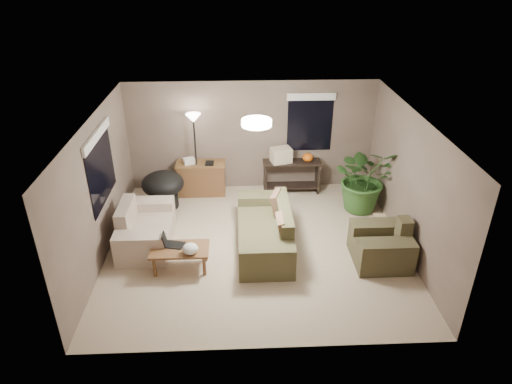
{
  "coord_description": "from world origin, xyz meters",
  "views": [
    {
      "loc": [
        -0.33,
        -7.11,
        4.93
      ],
      "look_at": [
        0.0,
        0.2,
        1.05
      ],
      "focal_mm": 32.0,
      "sensor_mm": 36.0,
      "label": 1
    }
  ],
  "objects_px": {
    "armchair": "(382,246)",
    "papasan_chair": "(163,187)",
    "cat_scratching_post": "(379,229)",
    "console_table": "(291,174)",
    "main_sofa": "(266,232)",
    "houseplant": "(364,185)",
    "coffee_table": "(180,251)",
    "loveseat": "(145,230)",
    "floor_lamp": "(194,128)",
    "desk": "(202,178)"
  },
  "relations": [
    {
      "from": "floor_lamp",
      "to": "cat_scratching_post",
      "type": "xyz_separation_m",
      "value": [
        3.59,
        -1.96,
        -1.38
      ]
    },
    {
      "from": "main_sofa",
      "to": "cat_scratching_post",
      "type": "xyz_separation_m",
      "value": [
        2.17,
        0.13,
        -0.08
      ]
    },
    {
      "from": "loveseat",
      "to": "floor_lamp",
      "type": "relative_size",
      "value": 0.84
    },
    {
      "from": "coffee_table",
      "to": "papasan_chair",
      "type": "relative_size",
      "value": 0.9
    },
    {
      "from": "main_sofa",
      "to": "console_table",
      "type": "distance_m",
      "value": 2.28
    },
    {
      "from": "floor_lamp",
      "to": "houseplant",
      "type": "height_order",
      "value": "floor_lamp"
    },
    {
      "from": "armchair",
      "to": "coffee_table",
      "type": "xyz_separation_m",
      "value": [
        -3.55,
        -0.08,
        0.06
      ]
    },
    {
      "from": "floor_lamp",
      "to": "loveseat",
      "type": "bearing_deg",
      "value": -114.0
    },
    {
      "from": "cat_scratching_post",
      "to": "houseplant",
      "type": "bearing_deg",
      "value": 91.28
    },
    {
      "from": "cat_scratching_post",
      "to": "papasan_chair",
      "type": "bearing_deg",
      "value": 161.27
    },
    {
      "from": "main_sofa",
      "to": "houseplant",
      "type": "distance_m",
      "value": 2.52
    },
    {
      "from": "desk",
      "to": "loveseat",
      "type": "bearing_deg",
      "value": -115.44
    },
    {
      "from": "desk",
      "to": "cat_scratching_post",
      "type": "height_order",
      "value": "desk"
    },
    {
      "from": "desk",
      "to": "houseplant",
      "type": "relative_size",
      "value": 0.74
    },
    {
      "from": "console_table",
      "to": "desk",
      "type": "bearing_deg",
      "value": 179.94
    },
    {
      "from": "main_sofa",
      "to": "papasan_chair",
      "type": "relative_size",
      "value": 1.99
    },
    {
      "from": "loveseat",
      "to": "coffee_table",
      "type": "relative_size",
      "value": 1.6
    },
    {
      "from": "coffee_table",
      "to": "houseplant",
      "type": "xyz_separation_m",
      "value": [
        3.67,
        1.94,
        0.22
      ]
    },
    {
      "from": "houseplant",
      "to": "cat_scratching_post",
      "type": "xyz_separation_m",
      "value": [
        0.03,
        -1.16,
        -0.36
      ]
    },
    {
      "from": "main_sofa",
      "to": "floor_lamp",
      "type": "height_order",
      "value": "floor_lamp"
    },
    {
      "from": "cat_scratching_post",
      "to": "loveseat",
      "type": "bearing_deg",
      "value": 179.6
    },
    {
      "from": "desk",
      "to": "console_table",
      "type": "bearing_deg",
      "value": -0.06
    },
    {
      "from": "desk",
      "to": "papasan_chair",
      "type": "bearing_deg",
      "value": -143.44
    },
    {
      "from": "armchair",
      "to": "cat_scratching_post",
      "type": "distance_m",
      "value": 0.72
    },
    {
      "from": "armchair",
      "to": "coffee_table",
      "type": "height_order",
      "value": "armchair"
    },
    {
      "from": "main_sofa",
      "to": "papasan_chair",
      "type": "bearing_deg",
      "value": 143.12
    },
    {
      "from": "houseplant",
      "to": "main_sofa",
      "type": "bearing_deg",
      "value": -148.9
    },
    {
      "from": "loveseat",
      "to": "console_table",
      "type": "bearing_deg",
      "value": 33.71
    },
    {
      "from": "main_sofa",
      "to": "desk",
      "type": "height_order",
      "value": "main_sofa"
    },
    {
      "from": "console_table",
      "to": "papasan_chair",
      "type": "height_order",
      "value": "papasan_chair"
    },
    {
      "from": "coffee_table",
      "to": "papasan_chair",
      "type": "bearing_deg",
      "value": 104.49
    },
    {
      "from": "armchair",
      "to": "papasan_chair",
      "type": "xyz_separation_m",
      "value": [
        -4.12,
        2.14,
        0.17
      ]
    },
    {
      "from": "main_sofa",
      "to": "console_table",
      "type": "relative_size",
      "value": 1.69
    },
    {
      "from": "loveseat",
      "to": "main_sofa",
      "type": "bearing_deg",
      "value": -4.03
    },
    {
      "from": "desk",
      "to": "cat_scratching_post",
      "type": "relative_size",
      "value": 2.2
    },
    {
      "from": "papasan_chair",
      "to": "cat_scratching_post",
      "type": "height_order",
      "value": "papasan_chair"
    },
    {
      "from": "main_sofa",
      "to": "loveseat",
      "type": "distance_m",
      "value": 2.28
    },
    {
      "from": "desk",
      "to": "floor_lamp",
      "type": "xyz_separation_m",
      "value": [
        -0.09,
        -0.07,
        1.22
      ]
    },
    {
      "from": "floor_lamp",
      "to": "coffee_table",
      "type": "bearing_deg",
      "value": -92.37
    },
    {
      "from": "main_sofa",
      "to": "coffee_table",
      "type": "bearing_deg",
      "value": -157.09
    },
    {
      "from": "console_table",
      "to": "cat_scratching_post",
      "type": "bearing_deg",
      "value": -54.28
    },
    {
      "from": "floor_lamp",
      "to": "cat_scratching_post",
      "type": "bearing_deg",
      "value": -28.66
    },
    {
      "from": "armchair",
      "to": "papasan_chair",
      "type": "relative_size",
      "value": 0.9
    },
    {
      "from": "armchair",
      "to": "console_table",
      "type": "relative_size",
      "value": 0.77
    },
    {
      "from": "coffee_table",
      "to": "console_table",
      "type": "distance_m",
      "value": 3.59
    },
    {
      "from": "cat_scratching_post",
      "to": "console_table",
      "type": "bearing_deg",
      "value": 125.72
    },
    {
      "from": "houseplant",
      "to": "cat_scratching_post",
      "type": "bearing_deg",
      "value": -88.72
    },
    {
      "from": "loveseat",
      "to": "armchair",
      "type": "distance_m",
      "value": 4.35
    },
    {
      "from": "main_sofa",
      "to": "console_table",
      "type": "bearing_deg",
      "value": 71.68
    },
    {
      "from": "loveseat",
      "to": "floor_lamp",
      "type": "distance_m",
      "value": 2.48
    }
  ]
}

